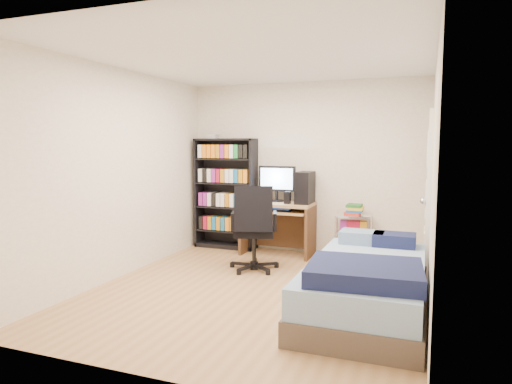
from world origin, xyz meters
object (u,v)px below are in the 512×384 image
at_px(computer_desk, 286,207).
at_px(bed, 367,284).
at_px(media_shelf, 226,192).
at_px(office_chair, 254,243).

relative_size(computer_desk, bed, 0.59).
xyz_separation_m(media_shelf, office_chair, (0.87, -1.07, -0.52)).
height_order(media_shelf, office_chair, media_shelf).
distance_m(office_chair, bed, 1.81).
bearing_deg(computer_desk, office_chair, -97.07).
bearing_deg(office_chair, media_shelf, 110.30).
bearing_deg(computer_desk, bed, -54.21).
bearing_deg(bed, office_chair, 147.50).
distance_m(computer_desk, bed, 2.43).
bearing_deg(office_chair, bed, -51.43).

